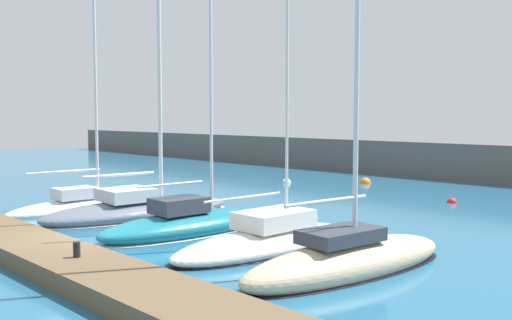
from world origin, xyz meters
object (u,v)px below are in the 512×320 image
sailboat_teal_third (189,222)px  sailboat_ivory_fourth (267,240)px  sailboat_slate_second (139,208)px  mooring_buoy_red (452,203)px  mooring_buoy_orange (365,183)px  dock_bollard (77,250)px  sailboat_sand_fifth (349,258)px  mooring_buoy_white (287,183)px  sailboat_white_nearest (87,204)px

sailboat_teal_third → sailboat_ivory_fourth: bearing=-82.4°
sailboat_slate_second → sailboat_teal_third: (4.47, -0.61, 0.02)m
mooring_buoy_red → mooring_buoy_orange: size_ratio=0.68×
mooring_buoy_red → dock_bollard: dock_bollard is taller
sailboat_teal_third → sailboat_sand_fifth: size_ratio=1.07×
sailboat_slate_second → mooring_buoy_orange: (-0.61, 17.89, -0.40)m
mooring_buoy_white → sailboat_teal_third: bearing=-59.2°
sailboat_slate_second → dock_bollard: size_ratio=35.18×
sailboat_slate_second → mooring_buoy_orange: bearing=6.1°
sailboat_white_nearest → mooring_buoy_red: sailboat_white_nearest is taller
sailboat_ivory_fourth → mooring_buoy_red: 14.23m
mooring_buoy_orange → mooring_buoy_red: bearing=-25.4°
sailboat_teal_third → mooring_buoy_orange: 19.19m
sailboat_ivory_fourth → sailboat_sand_fifth: (3.76, -0.43, 0.13)m
sailboat_ivory_fourth → mooring_buoy_orange: sailboat_ivory_fourth is taller
sailboat_teal_third → mooring_buoy_white: bearing=33.1°
sailboat_white_nearest → sailboat_teal_third: (8.02, 0.06, 0.18)m
sailboat_ivory_fourth → mooring_buoy_white: (-12.78, 14.48, -0.28)m
sailboat_sand_fifth → mooring_buoy_white: bearing=53.7°
mooring_buoy_white → mooring_buoy_red: size_ratio=1.18×
mooring_buoy_white → sailboat_sand_fifth: bearing=-42.0°
sailboat_sand_fifth → sailboat_ivory_fourth: bearing=89.2°
mooring_buoy_red → sailboat_ivory_fourth: bearing=-87.0°
sailboat_white_nearest → mooring_buoy_orange: sailboat_white_nearest is taller
sailboat_ivory_fourth → mooring_buoy_red: sailboat_ivory_fourth is taller
sailboat_white_nearest → mooring_buoy_red: (11.21, 14.64, -0.24)m
sailboat_white_nearest → mooring_buoy_white: bearing=4.8°
sailboat_sand_fifth → mooring_buoy_orange: size_ratio=20.55×
sailboat_teal_third → mooring_buoy_red: bearing=-10.1°
sailboat_ivory_fourth → mooring_buoy_orange: size_ratio=16.89×
mooring_buoy_red → dock_bollard: bearing=-91.6°
sailboat_teal_third → dock_bollard: bearing=-153.8°
dock_bollard → sailboat_sand_fifth: bearing=48.9°
mooring_buoy_white → dock_bollard: dock_bollard is taller
sailboat_slate_second → mooring_buoy_red: sailboat_slate_second is taller
sailboat_teal_third → mooring_buoy_white: (-8.85, 14.84, -0.42)m
sailboat_slate_second → dock_bollard: bearing=-128.4°
sailboat_white_nearest → mooring_buoy_white: size_ratio=25.08×
sailboat_slate_second → sailboat_sand_fifth: sailboat_sand_fifth is taller
sailboat_sand_fifth → mooring_buoy_white: (-16.54, 14.91, -0.42)m
sailboat_slate_second → sailboat_sand_fifth: (12.16, -0.68, 0.02)m
sailboat_white_nearest → sailboat_slate_second: (3.55, 0.67, 0.16)m
mooring_buoy_red → dock_bollard: size_ratio=1.18×
sailboat_white_nearest → sailboat_slate_second: bearing=-77.6°
sailboat_teal_third → sailboat_ivory_fourth: 3.94m
dock_bollard → sailboat_white_nearest: bearing=151.3°
dock_bollard → mooring_buoy_orange: bearing=107.5°
sailboat_sand_fifth → mooring_buoy_red: sailboat_sand_fifth is taller
sailboat_white_nearest → sailboat_slate_second: sailboat_slate_second is taller
sailboat_slate_second → dock_bollard: 9.63m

